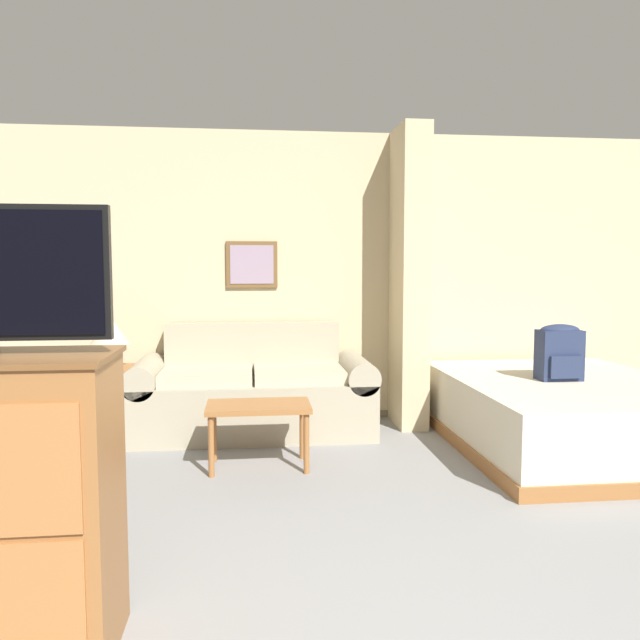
% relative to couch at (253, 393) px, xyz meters
% --- Properties ---
extents(wall_back, '(6.51, 0.16, 2.60)m').
position_rel_couch_xyz_m(wall_back, '(0.54, 0.48, 0.96)').
color(wall_back, '#CCB78E').
rests_on(wall_back, ground_plane).
extents(wall_partition_pillar, '(0.24, 0.57, 2.60)m').
position_rel_couch_xyz_m(wall_partition_pillar, '(1.37, 0.14, 0.96)').
color(wall_partition_pillar, '#CCB78E').
rests_on(wall_partition_pillar, ground_plane).
extents(couch, '(2.01, 0.84, 0.91)m').
position_rel_couch_xyz_m(couch, '(0.00, 0.00, 0.00)').
color(couch, tan).
rests_on(couch, ground_plane).
extents(coffee_table, '(0.72, 0.42, 0.45)m').
position_rel_couch_xyz_m(coffee_table, '(0.03, -0.93, 0.05)').
color(coffee_table, '#996033').
rests_on(coffee_table, ground_plane).
extents(side_table, '(0.48, 0.48, 0.58)m').
position_rel_couch_xyz_m(side_table, '(-1.15, -0.03, 0.15)').
color(side_table, '#996033').
rests_on(side_table, ground_plane).
extents(table_lamp, '(0.33, 0.33, 0.43)m').
position_rel_couch_xyz_m(table_lamp, '(-1.15, -0.03, 0.52)').
color(table_lamp, tan).
rests_on(table_lamp, side_table).
extents(bed, '(1.73, 2.16, 0.53)m').
position_rel_couch_xyz_m(bed, '(2.40, -0.69, -0.07)').
color(bed, '#996033').
rests_on(bed, ground_plane).
extents(backpack, '(0.32, 0.21, 0.43)m').
position_rel_couch_xyz_m(backpack, '(2.33, -0.72, 0.42)').
color(backpack, '#232D4C').
rests_on(backpack, bed).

